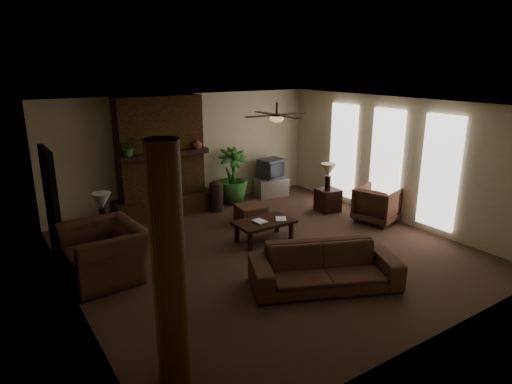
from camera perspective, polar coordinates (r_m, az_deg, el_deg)
room_shell at (r=8.17m, az=1.54°, el=1.36°), size 7.00×7.00×7.00m
fireplace at (r=10.64m, az=-12.06°, el=3.19°), size 2.40×0.70×2.80m
windows at (r=10.61m, az=16.41°, el=3.92°), size 0.08×3.65×2.35m
log_column at (r=4.84m, az=-11.17°, el=-9.81°), size 0.36×0.36×2.80m
doorway at (r=8.69m, az=-24.79°, el=-1.65°), size 0.10×1.00×2.10m
ceiling_fan at (r=8.42m, az=2.69°, el=9.64°), size 1.35×1.35×0.37m
sofa at (r=7.26m, az=8.89°, el=-8.68°), size 2.45×1.59×0.93m
armchair_left at (r=7.84m, az=-19.12°, el=-6.36°), size 1.00×1.45×1.21m
armchair_right at (r=10.41m, az=15.42°, el=-1.37°), size 1.03×1.07×0.90m
coffee_table at (r=9.00m, az=1.07°, el=-4.08°), size 1.20×0.70×0.43m
ottoman at (r=10.08m, az=-0.68°, el=-2.83°), size 0.67×0.67×0.40m
tv_stand at (r=12.08m, az=1.98°, el=0.67°), size 0.92×0.63×0.50m
tv at (r=11.97m, az=2.02°, el=3.04°), size 0.73×0.63×0.52m
floor_vase at (r=10.83m, az=-5.14°, el=-0.25°), size 0.34×0.34×0.77m
floor_plant at (r=11.45m, az=-2.99°, el=0.54°), size 1.03×1.54×0.80m
side_table_left at (r=8.90m, az=-18.92°, el=-5.90°), size 0.62×0.62×0.55m
lamp_left at (r=8.69m, az=-19.24°, el=-1.39°), size 0.40×0.40×0.65m
side_table_right at (r=10.97m, az=9.25°, el=-1.04°), size 0.55×0.55×0.55m
lamp_right at (r=10.72m, az=9.30°, el=2.59°), size 0.37×0.37×0.65m
mantel_plant at (r=9.97m, az=-16.13°, el=5.38°), size 0.49×0.52×0.33m
mantel_vase at (r=10.58m, az=-7.55°, el=6.18°), size 0.26×0.27×0.22m
book_a at (r=8.80m, az=-0.07°, el=-3.15°), size 0.22×0.05×0.29m
book_b at (r=9.01m, az=2.56°, el=-2.68°), size 0.19×0.14×0.29m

